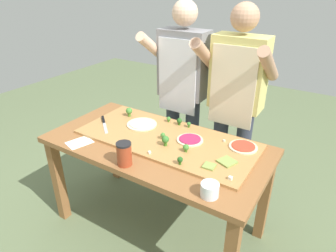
% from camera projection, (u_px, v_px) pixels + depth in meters
% --- Properties ---
extents(ground_plane, '(8.00, 8.00, 0.00)m').
position_uv_depth(ground_plane, '(158.00, 225.00, 2.44)').
color(ground_plane, '#60704C').
extents(prep_table, '(1.56, 0.79, 0.77)m').
position_uv_depth(prep_table, '(157.00, 156.00, 2.14)').
color(prep_table, brown).
rests_on(prep_table, ground).
extents(cutting_board, '(1.28, 0.56, 0.02)m').
position_uv_depth(cutting_board, '(166.00, 139.00, 2.13)').
color(cutting_board, '#B27F47').
rests_on(cutting_board, prep_table).
extents(chefs_knife, '(0.23, 0.20, 0.02)m').
position_uv_depth(chefs_knife, '(104.00, 122.00, 2.33)').
color(chefs_knife, '#B7BABF').
rests_on(chefs_knife, cutting_board).
extents(pizza_whole_cheese_artichoke, '(0.23, 0.23, 0.02)m').
position_uv_depth(pizza_whole_cheese_artichoke, '(142.00, 124.00, 2.30)').
color(pizza_whole_cheese_artichoke, beige).
rests_on(pizza_whole_cheese_artichoke, cutting_board).
extents(pizza_whole_beet_magenta, '(0.19, 0.19, 0.02)m').
position_uv_depth(pizza_whole_beet_magenta, '(190.00, 140.00, 2.08)').
color(pizza_whole_beet_magenta, beige).
rests_on(pizza_whole_beet_magenta, cutting_board).
extents(pizza_whole_tomato_red, '(0.19, 0.19, 0.02)m').
position_uv_depth(pizza_whole_tomato_red, '(243.00, 147.00, 2.00)').
color(pizza_whole_tomato_red, beige).
rests_on(pizza_whole_tomato_red, cutting_board).
extents(pizza_slice_near_left, '(0.08, 0.08, 0.01)m').
position_uv_depth(pizza_slice_near_left, '(209.00, 166.00, 1.80)').
color(pizza_slice_near_left, '#899E4C').
rests_on(pizza_slice_near_left, cutting_board).
extents(pizza_slice_far_left, '(0.13, 0.13, 0.01)m').
position_uv_depth(pizza_slice_far_left, '(227.00, 162.00, 1.84)').
color(pizza_slice_far_left, '#899E4C').
rests_on(pizza_slice_far_left, cutting_board).
extents(broccoli_floret_front_left, '(0.03, 0.03, 0.04)m').
position_uv_depth(broccoli_floret_front_left, '(169.00, 119.00, 2.34)').
color(broccoli_floret_front_left, '#487A23').
rests_on(broccoli_floret_front_left, cutting_board).
extents(broccoli_floret_back_left, '(0.03, 0.03, 0.04)m').
position_uv_depth(broccoli_floret_back_left, '(189.00, 124.00, 2.26)').
color(broccoli_floret_back_left, '#3F7220').
rests_on(broccoli_floret_back_left, cutting_board).
extents(broccoli_floret_back_mid, '(0.04, 0.04, 0.05)m').
position_uv_depth(broccoli_floret_back_mid, '(186.00, 148.00, 1.94)').
color(broccoli_floret_back_mid, '#487A23').
rests_on(broccoli_floret_back_mid, cutting_board).
extents(broccoli_floret_center_right, '(0.05, 0.05, 0.07)m').
position_uv_depth(broccoli_floret_center_right, '(129.00, 111.00, 2.43)').
color(broccoli_floret_center_right, '#487A23').
rests_on(broccoli_floret_center_right, cutting_board).
extents(broccoli_floret_front_mid, '(0.04, 0.04, 0.05)m').
position_uv_depth(broccoli_floret_front_mid, '(180.00, 160.00, 1.81)').
color(broccoli_floret_front_mid, '#2C5915').
rests_on(broccoli_floret_front_mid, cutting_board).
extents(broccoli_floret_back_right, '(0.05, 0.05, 0.07)m').
position_uv_depth(broccoli_floret_back_right, '(165.00, 140.00, 2.00)').
color(broccoli_floret_back_right, '#3F7220').
rests_on(broccoli_floret_back_right, cutting_board).
extents(broccoli_floret_front_right, '(0.03, 0.03, 0.05)m').
position_uv_depth(broccoli_floret_front_right, '(163.00, 135.00, 2.09)').
color(broccoli_floret_front_right, '#487A23').
rests_on(broccoli_floret_front_right, cutting_board).
extents(broccoli_floret_center_left, '(0.04, 0.04, 0.05)m').
position_uv_depth(broccoli_floret_center_left, '(179.00, 121.00, 2.29)').
color(broccoli_floret_center_left, '#2C5915').
rests_on(broccoli_floret_center_left, cutting_board).
extents(cheese_crumble_a, '(0.01, 0.01, 0.01)m').
position_uv_depth(cheese_crumble_a, '(224.00, 141.00, 2.07)').
color(cheese_crumble_a, white).
rests_on(cheese_crumble_a, cutting_board).
extents(cheese_crumble_b, '(0.02, 0.02, 0.02)m').
position_uv_depth(cheese_crumble_b, '(150.00, 152.00, 1.93)').
color(cheese_crumble_b, white).
rests_on(cheese_crumble_b, cutting_board).
extents(cheese_crumble_c, '(0.02, 0.02, 0.02)m').
position_uv_depth(cheese_crumble_c, '(230.00, 178.00, 1.68)').
color(cheese_crumble_c, white).
rests_on(cheese_crumble_c, cutting_board).
extents(flour_cup, '(0.10, 0.10, 0.08)m').
position_uv_depth(flour_cup, '(210.00, 191.00, 1.58)').
color(flour_cup, white).
rests_on(flour_cup, prep_table).
extents(sauce_jar, '(0.09, 0.09, 0.15)m').
position_uv_depth(sauce_jar, '(124.00, 154.00, 1.82)').
color(sauce_jar, '#99381E').
rests_on(sauce_jar, prep_table).
extents(recipe_note, '(0.17, 0.20, 0.00)m').
position_uv_depth(recipe_note, '(80.00, 142.00, 2.10)').
color(recipe_note, white).
rests_on(recipe_note, prep_table).
extents(cook_left, '(0.54, 0.39, 1.67)m').
position_uv_depth(cook_left, '(183.00, 85.00, 2.51)').
color(cook_left, '#333847').
rests_on(cook_left, ground).
extents(cook_right, '(0.54, 0.39, 1.67)m').
position_uv_depth(cook_right, '(236.00, 96.00, 2.29)').
color(cook_right, '#333847').
rests_on(cook_right, ground).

